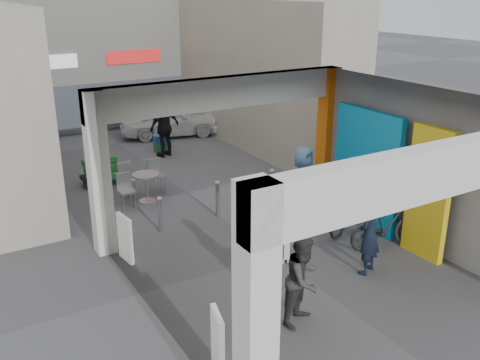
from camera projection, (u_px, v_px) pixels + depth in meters
ground at (273, 255)px, 11.37m from camera, size 90.00×90.00×0.00m
arcade_canopy at (323, 158)px, 10.18m from camera, size 6.40×6.45×6.40m
far_building at (78, 23)px, 21.29m from camera, size 18.00×4.08×8.00m
plaza_bldg_right at (261, 73)px, 18.73m from camera, size 2.00×9.00×5.00m
bollard_left at (160, 215)px, 12.31m from camera, size 0.09×0.09×0.84m
bollard_center at (218, 200)px, 13.12m from camera, size 0.09×0.09×0.90m
bollard_right at (272, 187)px, 13.89m from camera, size 0.09×0.09×0.93m
advert_board_near at (218, 342)px, 7.78m from camera, size 0.22×0.55×1.00m
advert_board_far at (125, 238)px, 11.00m from camera, size 0.15×0.56×1.00m
cafe_set at (139, 187)px, 14.30m from camera, size 1.51×1.22×0.91m
produce_stand at (102, 174)px, 15.34m from camera, size 1.15×0.62×0.76m
crate_stack at (161, 143)px, 18.45m from camera, size 0.49×0.41×0.56m
border_collie at (282, 248)px, 11.05m from camera, size 0.27×0.53×0.73m
man_with_dog at (369, 234)px, 10.42m from camera, size 0.72×0.62×1.67m
man_back_turned at (303, 279)px, 8.88m from camera, size 0.96×0.87×1.61m
man_elderly at (302, 182)px, 12.93m from camera, size 1.06×0.90×1.83m
man_crates at (165, 127)px, 17.65m from camera, size 1.27×0.83×2.01m
bicycle_front at (352, 209)px, 12.41m from camera, size 2.10×1.31×1.04m
bicycle_rear at (387, 225)px, 11.51m from camera, size 1.84×0.87×1.07m
white_van at (169, 120)px, 20.21m from camera, size 3.89×2.34×1.24m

